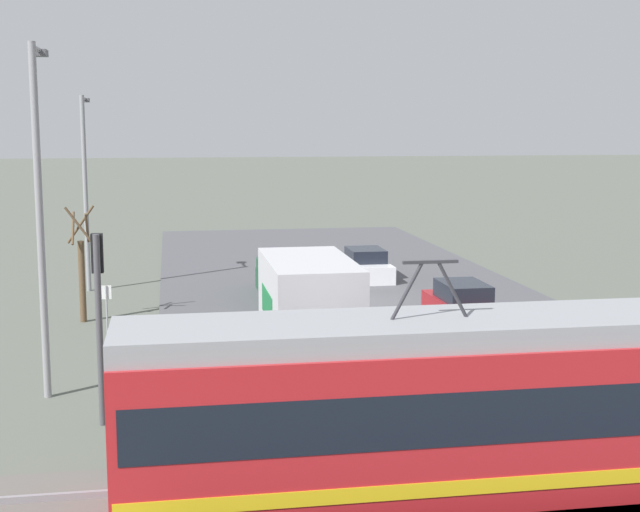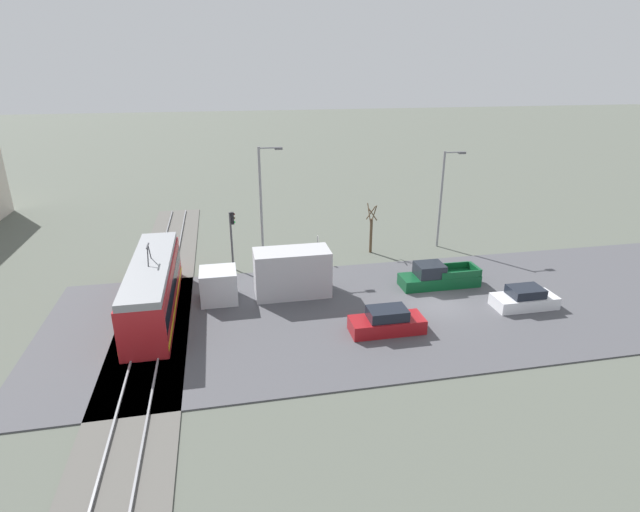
% 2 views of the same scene
% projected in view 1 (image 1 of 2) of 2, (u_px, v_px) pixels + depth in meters
% --- Properties ---
extents(ground_plane, '(320.00, 320.00, 0.00)m').
position_uv_depth(ground_plane, '(359.00, 303.00, 36.55)').
color(ground_plane, '#565B51').
extents(road_surface, '(16.18, 51.32, 0.08)m').
position_uv_depth(road_surface, '(359.00, 302.00, 36.54)').
color(road_surface, '#4C4C51').
rests_on(road_surface, ground).
extents(rail_bed, '(55.56, 4.40, 0.22)m').
position_uv_depth(rail_bed, '(553.00, 482.00, 18.19)').
color(rail_bed, '#5B5954').
rests_on(rail_bed, ground).
extents(light_rail_tram, '(12.16, 2.69, 4.63)m').
position_uv_depth(light_rail_tram, '(428.00, 408.00, 17.49)').
color(light_rail_tram, '#B21E23').
rests_on(light_rail_tram, ground).
extents(box_truck, '(2.50, 8.94, 3.29)m').
position_uv_depth(box_truck, '(316.00, 327.00, 25.17)').
color(box_truck, silver).
rests_on(box_truck, ground).
extents(pickup_truck, '(1.92, 5.80, 1.78)m').
position_uv_depth(pickup_truck, '(285.00, 283.00, 37.01)').
color(pickup_truck, '#0C4723').
rests_on(pickup_truck, ground).
extents(sedan_car_0, '(1.79, 4.52, 1.54)m').
position_uv_depth(sedan_car_0, '(463.00, 307.00, 32.29)').
color(sedan_car_0, maroon).
rests_on(sedan_car_0, ground).
extents(sedan_car_1, '(1.88, 4.21, 1.41)m').
position_uv_depth(sedan_car_1, '(366.00, 266.00, 41.93)').
color(sedan_car_1, silver).
rests_on(sedan_car_1, ground).
extents(traffic_light_pole, '(0.28, 0.47, 4.71)m').
position_uv_depth(traffic_light_pole, '(99.00, 301.00, 21.43)').
color(traffic_light_pole, '#47474C').
rests_on(traffic_light_pole, ground).
extents(street_tree, '(1.03, 0.86, 4.33)m').
position_uv_depth(street_tree, '(82.00, 270.00, 32.86)').
color(street_tree, brown).
rests_on(street_tree, ground).
extents(street_lamp_near_crossing, '(0.36, 1.95, 9.39)m').
position_uv_depth(street_lamp_near_crossing, '(40.00, 199.00, 23.42)').
color(street_lamp_near_crossing, gray).
rests_on(street_lamp_near_crossing, ground).
extents(street_lamp_mid_block, '(0.36, 1.95, 8.51)m').
position_uv_depth(street_lamp_mid_block, '(85.00, 180.00, 38.75)').
color(street_lamp_mid_block, gray).
rests_on(street_lamp_mid_block, ground).
extents(no_parking_sign, '(0.32, 0.08, 2.22)m').
position_uv_depth(no_parking_sign, '(107.00, 312.00, 28.35)').
color(no_parking_sign, gray).
rests_on(no_parking_sign, ground).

